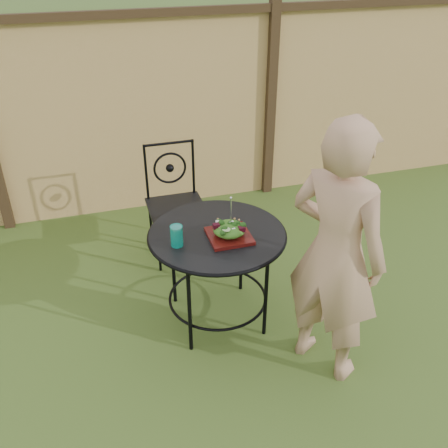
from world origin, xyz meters
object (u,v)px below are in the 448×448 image
object	(u,v)px
patio_chair	(175,199)
diner	(336,255)
patio_table	(217,250)
salad_plate	(229,236)

from	to	relation	value
patio_chair	diner	size ratio (longest dim) A/B	0.57
patio_table	diner	size ratio (longest dim) A/B	0.55
patio_chair	salad_plate	bearing A→B (deg)	-81.28
diner	salad_plate	distance (m)	0.71
patio_chair	patio_table	bearing A→B (deg)	-84.06
patio_table	patio_chair	world-z (taller)	patio_chair
patio_table	salad_plate	size ratio (longest dim) A/B	3.42
patio_table	salad_plate	world-z (taller)	salad_plate
patio_table	salad_plate	xyz separation A→B (m)	(0.06, -0.08, 0.15)
patio_table	salad_plate	distance (m)	0.18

